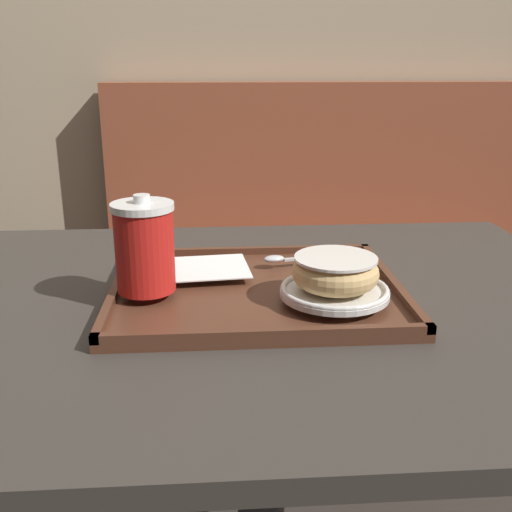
% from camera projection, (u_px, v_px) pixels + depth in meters
% --- Properties ---
extents(wall_behind, '(8.00, 0.05, 2.40)m').
position_uv_depth(wall_behind, '(234.00, 12.00, 1.80)').
color(wall_behind, tan).
rests_on(wall_behind, ground_plane).
extents(booth_bench, '(1.34, 0.44, 1.00)m').
position_uv_depth(booth_bench, '(326.00, 310.00, 1.87)').
color(booth_bench, brown).
rests_on(booth_bench, ground_plane).
extents(cafe_table, '(1.09, 0.83, 0.72)m').
position_uv_depth(cafe_table, '(262.00, 387.00, 0.95)').
color(cafe_table, '#38332D').
rests_on(cafe_table, ground_plane).
extents(serving_tray, '(0.43, 0.36, 0.02)m').
position_uv_depth(serving_tray, '(256.00, 291.00, 0.91)').
color(serving_tray, '#512D1E').
rests_on(serving_tray, cafe_table).
extents(napkin_paper, '(0.15, 0.13, 0.00)m').
position_uv_depth(napkin_paper, '(204.00, 268.00, 0.96)').
color(napkin_paper, white).
rests_on(napkin_paper, serving_tray).
extents(coffee_cup_front, '(0.09, 0.09, 0.14)m').
position_uv_depth(coffee_cup_front, '(145.00, 247.00, 0.85)').
color(coffee_cup_front, red).
rests_on(coffee_cup_front, serving_tray).
extents(plate_with_chocolate_donut, '(0.16, 0.16, 0.01)m').
position_uv_depth(plate_with_chocolate_donut, '(334.00, 291.00, 0.85)').
color(plate_with_chocolate_donut, white).
rests_on(plate_with_chocolate_donut, serving_tray).
extents(donut_chocolate_glazed, '(0.12, 0.12, 0.04)m').
position_uv_depth(donut_chocolate_glazed, '(335.00, 271.00, 0.84)').
color(donut_chocolate_glazed, '#DBB270').
rests_on(donut_chocolate_glazed, plate_with_chocolate_donut).
extents(spoon, '(0.14, 0.04, 0.01)m').
position_uv_depth(spoon, '(284.00, 258.00, 1.00)').
color(spoon, silver).
rests_on(spoon, serving_tray).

